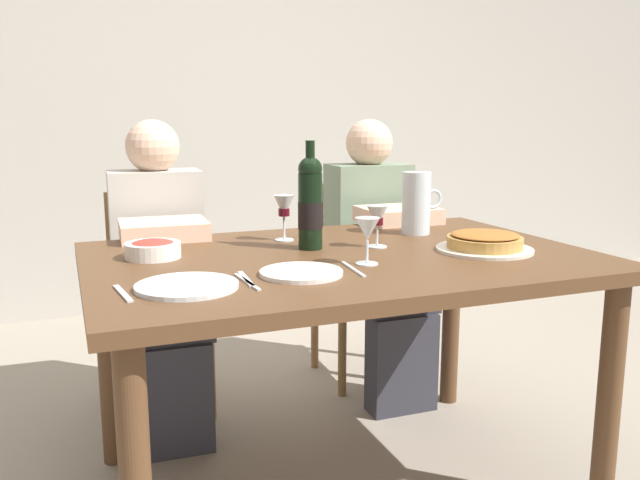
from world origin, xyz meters
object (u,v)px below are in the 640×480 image
object	(u,v)px
wine_bottle	(310,203)
chair_right	(356,266)
diner_right	(379,250)
water_pitcher	(416,207)
chair_left	(156,285)
wine_glass_right_diner	(367,231)
wine_glass_centre	(377,218)
dining_table	(342,284)
wine_glass_left_diner	(284,208)
baked_tart	(485,242)
salad_bowl	(153,249)
diner_left	(161,269)
dinner_plate_right_setting	(301,273)
dinner_plate_left_setting	(187,286)

from	to	relation	value
wine_bottle	chair_right	world-z (taller)	wine_bottle
diner_right	water_pitcher	bearing A→B (deg)	82.35
chair_right	chair_left	bearing A→B (deg)	1.49
wine_glass_right_diner	water_pitcher	bearing A→B (deg)	45.59
wine_glass_right_diner	wine_glass_centre	world-z (taller)	same
dining_table	wine_glass_left_diner	size ratio (longest dim) A/B	9.79
dining_table	water_pitcher	distance (m)	0.49
wine_glass_right_diner	baked_tart	bearing A→B (deg)	5.02
salad_bowl	chair_right	xyz separation A→B (m)	(0.99, 0.72, -0.29)
chair_right	baked_tart	bearing A→B (deg)	89.89
baked_tart	diner_left	size ratio (longest dim) A/B	0.26
baked_tart	dinner_plate_right_setting	xyz separation A→B (m)	(-0.64, -0.09, -0.02)
dining_table	wine_bottle	distance (m)	0.27
chair_left	diner_left	world-z (taller)	diner_left
wine_glass_left_diner	dinner_plate_right_setting	size ratio (longest dim) A/B	0.70
wine_bottle	diner_left	size ratio (longest dim) A/B	0.29
diner_right	diner_left	bearing A→B (deg)	1.48
water_pitcher	diner_right	world-z (taller)	diner_right
wine_glass_left_diner	chair_left	size ratio (longest dim) A/B	0.18
wine_glass_centre	chair_left	world-z (taller)	wine_glass_centre
wine_glass_right_diner	chair_left	distance (m)	1.18
dinner_plate_left_setting	chair_right	bearing A→B (deg)	49.01
salad_bowl	diner_left	world-z (taller)	diner_left
salad_bowl	wine_glass_left_diner	size ratio (longest dim) A/B	1.06
chair_right	dinner_plate_right_setting	bearing A→B (deg)	59.74
wine_bottle	water_pitcher	world-z (taller)	wine_bottle
baked_tart	chair_left	bearing A→B (deg)	131.69
wine_bottle	diner_right	world-z (taller)	diner_right
wine_glass_centre	chair_left	bearing A→B (deg)	126.22
water_pitcher	diner_right	distance (m)	0.48
wine_glass_left_diner	dinner_plate_left_setting	world-z (taller)	wine_glass_left_diner
water_pitcher	salad_bowl	world-z (taller)	water_pitcher
wine_glass_centre	diner_right	bearing A→B (deg)	62.58
dining_table	dinner_plate_right_setting	distance (m)	0.30
dinner_plate_right_setting	diner_left	size ratio (longest dim) A/B	0.19
baked_tart	diner_left	xyz separation A→B (m)	(-0.89, 0.75, -0.17)
wine_glass_left_diner	dinner_plate_right_setting	bearing A→B (deg)	-103.22
baked_tart	wine_glass_centre	world-z (taller)	wine_glass_centre
wine_glass_left_diner	wine_glass_right_diner	distance (m)	0.44
wine_glass_right_diner	chair_right	distance (m)	1.18
dining_table	diner_right	xyz separation A→B (m)	(0.45, 0.64, -0.05)
water_pitcher	dinner_plate_right_setting	bearing A→B (deg)	-143.80
baked_tart	chair_left	size ratio (longest dim) A/B	0.34
wine_glass_left_diner	water_pitcher	bearing A→B (deg)	-5.73
wine_glass_left_diner	diner_left	world-z (taller)	diner_left
salad_bowl	diner_left	bearing A→B (deg)	80.00
diner_left	dinner_plate_right_setting	bearing A→B (deg)	109.13
salad_bowl	dinner_plate_right_setting	distance (m)	0.49
wine_glass_left_diner	wine_glass_centre	xyz separation A→B (m)	(0.24, -0.22, -0.01)
baked_tart	diner_right	world-z (taller)	diner_right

